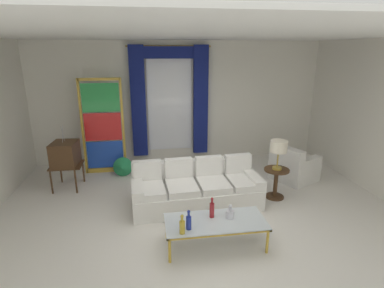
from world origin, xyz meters
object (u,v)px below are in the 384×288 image
at_px(bottle_amber_squat, 212,209).
at_px(vintage_tv, 65,155).
at_px(bottle_crystal_tall, 182,226).
at_px(bottle_ruby_flask, 230,213).
at_px(couch_white_long, 196,189).
at_px(peacock_figurine, 123,168).
at_px(stained_glass_divider, 103,129).
at_px(table_lamp_brass, 279,148).
at_px(round_side_table, 276,181).
at_px(coffee_table, 215,223).
at_px(armchair_white, 293,168).
at_px(bottle_blue_decanter, 189,222).

height_order(bottle_amber_squat, vintage_tv, vintage_tv).
relative_size(bottle_crystal_tall, bottle_ruby_flask, 1.31).
relative_size(couch_white_long, peacock_figurine, 3.97).
xyz_separation_m(bottle_amber_squat, vintage_tv, (-2.58, 2.30, 0.19)).
bearing_deg(stained_glass_divider, table_lamp_brass, -28.39).
bearing_deg(vintage_tv, bottle_amber_squat, -41.82).
relative_size(stained_glass_divider, peacock_figurine, 3.67).
height_order(round_side_table, table_lamp_brass, table_lamp_brass).
relative_size(coffee_table, bottle_ruby_flask, 6.77).
xyz_separation_m(vintage_tv, table_lamp_brass, (4.11, -1.08, 0.30)).
height_order(vintage_tv, peacock_figurine, vintage_tv).
height_order(coffee_table, table_lamp_brass, table_lamp_brass).
xyz_separation_m(stained_glass_divider, round_side_table, (3.42, -1.85, -0.70)).
distance_m(couch_white_long, bottle_ruby_flask, 1.32).
height_order(coffee_table, bottle_crystal_tall, bottle_crystal_tall).
relative_size(bottle_crystal_tall, round_side_table, 0.48).
xyz_separation_m(armchair_white, table_lamp_brass, (-0.72, -0.76, 0.74)).
xyz_separation_m(coffee_table, stained_glass_divider, (-1.92, 3.19, 0.68)).
relative_size(couch_white_long, table_lamp_brass, 4.18).
bearing_deg(bottle_blue_decanter, round_side_table, 37.93).
bearing_deg(bottle_amber_squat, couch_white_long, 92.22).
xyz_separation_m(coffee_table, vintage_tv, (-2.61, 2.42, 0.35)).
bearing_deg(armchair_white, bottle_ruby_flask, -134.27).
bearing_deg(coffee_table, stained_glass_divider, 121.00).
bearing_deg(bottle_ruby_flask, armchair_white, 45.73).
relative_size(bottle_crystal_tall, stained_glass_divider, 0.13).
bearing_deg(bottle_crystal_tall, round_side_table, 38.15).
height_order(bottle_blue_decanter, armchair_white, armchair_white).
relative_size(peacock_figurine, table_lamp_brass, 1.05).
relative_size(peacock_figurine, round_side_table, 1.01).
xyz_separation_m(bottle_ruby_flask, stained_glass_divider, (-2.15, 3.14, 0.57)).
distance_m(bottle_amber_squat, round_side_table, 1.97).
bearing_deg(armchair_white, stained_glass_divider, 165.28).
bearing_deg(bottle_amber_squat, bottle_blue_decanter, -145.18).
xyz_separation_m(bottle_crystal_tall, bottle_ruby_flask, (0.75, 0.29, -0.04)).
height_order(coffee_table, armchair_white, armchair_white).
bearing_deg(stained_glass_divider, bottle_ruby_flask, -55.63).
xyz_separation_m(vintage_tv, peacock_figurine, (1.09, 0.40, -0.51)).
xyz_separation_m(couch_white_long, round_side_table, (1.58, 0.02, 0.05)).
bearing_deg(bottle_amber_squat, bottle_crystal_tall, -143.57).
bearing_deg(peacock_figurine, round_side_table, -26.11).
distance_m(bottle_blue_decanter, table_lamp_brass, 2.48).
bearing_deg(bottle_amber_squat, table_lamp_brass, 38.67).
relative_size(vintage_tv, stained_glass_divider, 0.61).
relative_size(coffee_table, round_side_table, 2.47).
relative_size(vintage_tv, round_side_table, 2.26).
height_order(bottle_crystal_tall, table_lamp_brass, table_lamp_brass).
bearing_deg(couch_white_long, armchair_white, 18.67).
xyz_separation_m(couch_white_long, bottle_amber_squat, (0.05, -1.21, 0.23)).
xyz_separation_m(bottle_blue_decanter, bottle_crystal_tall, (-0.10, -0.09, -0.00)).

